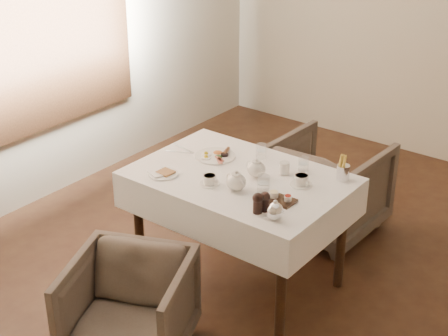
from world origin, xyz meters
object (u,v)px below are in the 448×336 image
Objects in this scene: armchair_near at (129,309)px; breakfast_plate at (216,155)px; table at (239,193)px; teapot_centre at (256,168)px; armchair_far at (326,187)px.

armchair_near is 2.49× the size of breakfast_plate.
table is 4.93× the size of breakfast_plate.
armchair_near is 1.11m from teapot_centre.
armchair_far is at bearing 61.37° from armchair_near.
breakfast_plate reaches higher than armchair_near.
table is 0.99m from armchair_near.
armchair_near is at bearing -71.82° from breakfast_plate.
breakfast_plate reaches higher than armchair_far.
table reaches higher than armchair_far.
table is 1.98× the size of armchair_near.
breakfast_plate is 1.73× the size of teapot_centre.
table is at bearing -17.84° from breakfast_plate.
armchair_near is (-0.05, -0.92, -0.34)m from table.
armchair_near is at bearing -88.70° from teapot_centre.
teapot_centre reaches higher than armchair_far.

